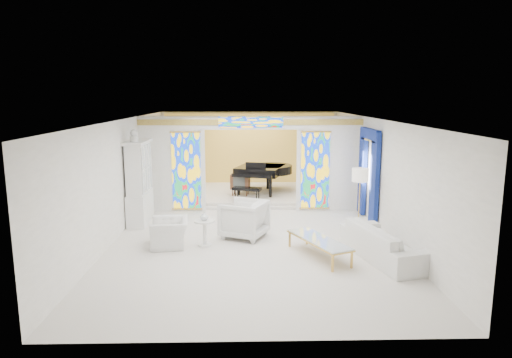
{
  "coord_description": "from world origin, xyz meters",
  "views": [
    {
      "loc": [
        -0.19,
        -12.28,
        3.62
      ],
      "look_at": [
        0.12,
        0.2,
        1.34
      ],
      "focal_mm": 32.0,
      "sensor_mm": 36.0,
      "label": 1
    }
  ],
  "objects_px": {
    "armchair_left": "(170,233)",
    "sofa": "(385,243)",
    "armchair_right": "(244,219)",
    "grand_piano": "(265,170)",
    "china_cabinet": "(139,183)",
    "tv_console": "(240,182)",
    "coffee_table": "(319,240)"
  },
  "relations": [
    {
      "from": "sofa",
      "to": "tv_console",
      "type": "distance_m",
      "value": 6.82
    },
    {
      "from": "armchair_left",
      "to": "coffee_table",
      "type": "relative_size",
      "value": 0.51
    },
    {
      "from": "armchair_left",
      "to": "sofa",
      "type": "relative_size",
      "value": 0.4
    },
    {
      "from": "china_cabinet",
      "to": "grand_piano",
      "type": "distance_m",
      "value": 5.07
    },
    {
      "from": "armchair_left",
      "to": "coffee_table",
      "type": "bearing_deg",
      "value": 68.93
    },
    {
      "from": "armchair_left",
      "to": "sofa",
      "type": "bearing_deg",
      "value": 71.45
    },
    {
      "from": "armchair_right",
      "to": "sofa",
      "type": "height_order",
      "value": "armchair_right"
    },
    {
      "from": "coffee_table",
      "to": "grand_piano",
      "type": "height_order",
      "value": "grand_piano"
    },
    {
      "from": "china_cabinet",
      "to": "armchair_left",
      "type": "bearing_deg",
      "value": -60.64
    },
    {
      "from": "armchair_right",
      "to": "grand_piano",
      "type": "distance_m",
      "value": 4.96
    },
    {
      "from": "armchair_left",
      "to": "grand_piano",
      "type": "height_order",
      "value": "grand_piano"
    },
    {
      "from": "china_cabinet",
      "to": "armchair_left",
      "type": "distance_m",
      "value": 2.55
    },
    {
      "from": "coffee_table",
      "to": "tv_console",
      "type": "xyz_separation_m",
      "value": [
        -1.84,
        5.81,
        0.27
      ]
    },
    {
      "from": "coffee_table",
      "to": "sofa",
      "type": "bearing_deg",
      "value": -5.43
    },
    {
      "from": "grand_piano",
      "to": "tv_console",
      "type": "bearing_deg",
      "value": -128.31
    },
    {
      "from": "armchair_right",
      "to": "grand_piano",
      "type": "xyz_separation_m",
      "value": [
        0.75,
        4.88,
        0.48
      ]
    },
    {
      "from": "china_cabinet",
      "to": "armchair_right",
      "type": "distance_m",
      "value": 3.4
    },
    {
      "from": "armchair_right",
      "to": "sofa",
      "type": "bearing_deg",
      "value": 86.91
    },
    {
      "from": "sofa",
      "to": "tv_console",
      "type": "xyz_separation_m",
      "value": [
        -3.31,
        5.95,
        0.29
      ]
    },
    {
      "from": "armchair_left",
      "to": "sofa",
      "type": "distance_m",
      "value": 5.09
    },
    {
      "from": "tv_console",
      "to": "china_cabinet",
      "type": "bearing_deg",
      "value": -124.95
    },
    {
      "from": "china_cabinet",
      "to": "armchair_right",
      "type": "xyz_separation_m",
      "value": [
        2.99,
        -1.47,
        -0.68
      ]
    },
    {
      "from": "sofa",
      "to": "grand_piano",
      "type": "relative_size",
      "value": 0.84
    },
    {
      "from": "china_cabinet",
      "to": "sofa",
      "type": "relative_size",
      "value": 1.07
    },
    {
      "from": "grand_piano",
      "to": "coffee_table",
      "type": "bearing_deg",
      "value": -63.28
    },
    {
      "from": "coffee_table",
      "to": "tv_console",
      "type": "height_order",
      "value": "tv_console"
    },
    {
      "from": "china_cabinet",
      "to": "tv_console",
      "type": "bearing_deg",
      "value": 44.7
    },
    {
      "from": "china_cabinet",
      "to": "armchair_left",
      "type": "xyz_separation_m",
      "value": [
        1.18,
        -2.1,
        -0.84
      ]
    },
    {
      "from": "coffee_table",
      "to": "grand_piano",
      "type": "xyz_separation_m",
      "value": [
        -0.95,
        6.4,
        0.57
      ]
    },
    {
      "from": "coffee_table",
      "to": "tv_console",
      "type": "bearing_deg",
      "value": 107.56
    },
    {
      "from": "armchair_left",
      "to": "armchair_right",
      "type": "xyz_separation_m",
      "value": [
        1.81,
        0.63,
        0.16
      ]
    },
    {
      "from": "armchair_right",
      "to": "coffee_table",
      "type": "distance_m",
      "value": 2.28
    }
  ]
}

